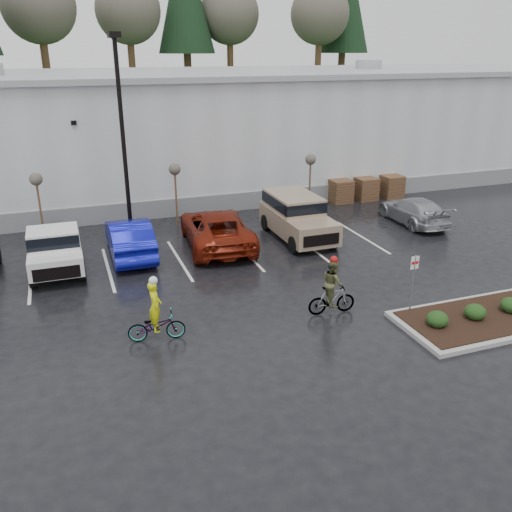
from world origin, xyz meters
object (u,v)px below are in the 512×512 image
object	(u,v)px
sapling_mid	(175,173)
sapling_east	(310,163)
pallet_stack_a	(340,191)
fire_lane_sign	(413,278)
pickup_white	(55,245)
car_far_silver	(413,210)
pallet_stack_b	(366,189)
cyclist_olive	(332,293)
cyclist_hivis	(156,320)
sapling_west	(36,183)
pallet_stack_c	(391,186)
car_blue	(129,237)
car_red	(216,228)
suv_tan	(298,218)
lamppost	(121,116)

from	to	relation	value
sapling_mid	sapling_east	bearing A→B (deg)	0.00
pallet_stack_a	fire_lane_sign	xyz separation A→B (m)	(-4.70, -13.80, 0.73)
pickup_white	car_far_silver	world-z (taller)	pickup_white
pallet_stack_b	pickup_white	bearing A→B (deg)	-163.90
sapling_east	cyclist_olive	xyz separation A→B (m)	(-4.64, -11.73, -1.94)
sapling_mid	cyclist_hivis	xyz separation A→B (m)	(-3.12, -11.50, -2.05)
fire_lane_sign	pickup_white	size ratio (longest dim) A/B	0.42
sapling_east	pallet_stack_a	distance (m)	3.39
sapling_west	sapling_mid	bearing A→B (deg)	0.00
pallet_stack_a	pickup_white	bearing A→B (deg)	-162.29
pallet_stack_c	sapling_mid	bearing A→B (deg)	-175.76
car_blue	car_red	bearing A→B (deg)	178.80
car_far_silver	pallet_stack_c	bearing A→B (deg)	-108.59
pallet_stack_b	cyclist_olive	xyz separation A→B (m)	(-8.84, -12.73, 0.11)
fire_lane_sign	pickup_white	world-z (taller)	fire_lane_sign
pallet_stack_b	car_far_silver	world-z (taller)	car_far_silver
fire_lane_sign	suv_tan	size ratio (longest dim) A/B	0.43
sapling_mid	pallet_stack_b	size ratio (longest dim) A/B	2.37
lamppost	pallet_stack_a	xyz separation A→B (m)	(12.50, 2.00, -5.01)
pallet_stack_b	pickup_white	world-z (taller)	pickup_white
pallet_stack_c	suv_tan	size ratio (longest dim) A/B	0.26
lamppost	cyclist_hivis	bearing A→B (deg)	-93.37
sapling_west	cyclist_hivis	distance (m)	12.16
sapling_mid	car_blue	distance (m)	5.06
pallet_stack_b	cyclist_hivis	size ratio (longest dim) A/B	0.63
pickup_white	cyclist_olive	xyz separation A→B (m)	(8.82, -7.64, -0.20)
cyclist_hivis	cyclist_olive	xyz separation A→B (m)	(5.98, -0.23, 0.11)
pallet_stack_a	cyclist_olive	xyz separation A→B (m)	(-7.14, -12.73, 0.11)
sapling_west	cyclist_hivis	world-z (taller)	sapling_west
lamppost	pallet_stack_c	world-z (taller)	lamppost
fire_lane_sign	suv_tan	xyz separation A→B (m)	(-0.34, 8.66, -0.38)
fire_lane_sign	cyclist_hivis	xyz separation A→B (m)	(-8.42, 1.30, -0.73)
suv_tan	cyclist_olive	distance (m)	7.88
sapling_west	sapling_mid	xyz separation A→B (m)	(6.50, 0.00, 0.00)
pickup_white	suv_tan	distance (m)	10.92
cyclist_olive	pickup_white	bearing A→B (deg)	53.60
lamppost	sapling_east	size ratio (longest dim) A/B	2.88
car_far_silver	suv_tan	bearing A→B (deg)	4.12
pallet_stack_b	cyclist_hivis	bearing A→B (deg)	-139.85
car_blue	pallet_stack_b	bearing A→B (deg)	-161.78
fire_lane_sign	suv_tan	distance (m)	8.68
lamppost	pallet_stack_b	size ratio (longest dim) A/B	6.83
pallet_stack_b	pickup_white	xyz separation A→B (m)	(-17.66, -5.10, 0.30)
fire_lane_sign	car_far_silver	distance (m)	10.92
car_blue	sapling_east	bearing A→B (deg)	-160.05
car_far_silver	car_red	bearing A→B (deg)	1.60
sapling_west	sapling_mid	distance (m)	6.50
pallet_stack_b	suv_tan	world-z (taller)	suv_tan
sapling_west	car_red	world-z (taller)	sapling_west
car_blue	cyclist_olive	bearing A→B (deg)	125.95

